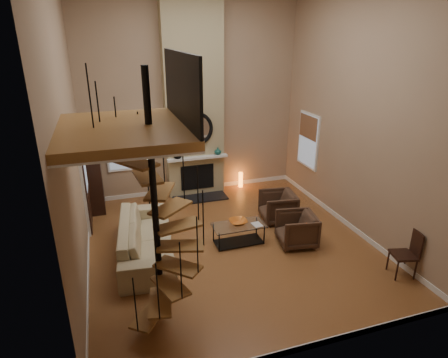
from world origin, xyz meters
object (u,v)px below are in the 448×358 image
object	(u,v)px
hutch	(93,176)
sofa	(146,238)
coffee_table	(239,231)
floor_lamp	(146,162)
accent_lamp	(241,180)
side_chair	(408,251)
armchair_near	(281,207)
armchair_far	(300,229)

from	to	relation	value
hutch	sofa	bearing A→B (deg)	-69.60
sofa	coffee_table	distance (m)	2.03
hutch	coffee_table	bearing A→B (deg)	-43.10
floor_lamp	accent_lamp	xyz separation A→B (m)	(2.85, 0.94, -1.16)
hutch	side_chair	xyz separation A→B (m)	(5.66, -4.92, -0.42)
armchair_near	coffee_table	distance (m)	1.57
hutch	accent_lamp	distance (m)	4.23
coffee_table	floor_lamp	distance (m)	2.92
floor_lamp	accent_lamp	size ratio (longest dim) A/B	3.77
coffee_table	side_chair	size ratio (longest dim) A/B	1.24
hutch	accent_lamp	size ratio (longest dim) A/B	4.46
floor_lamp	side_chair	distance (m)	6.12
accent_lamp	side_chair	bearing A→B (deg)	-73.85
hutch	armchair_far	bearing A→B (deg)	-37.16
armchair_far	floor_lamp	distance (m)	4.04
sofa	side_chair	size ratio (longest dim) A/B	2.89
hutch	coffee_table	world-z (taller)	hutch
sofa	side_chair	world-z (taller)	side_chair
armchair_far	side_chair	world-z (taller)	side_chair
sofa	side_chair	bearing A→B (deg)	-109.77
hutch	coffee_table	xyz separation A→B (m)	(2.99, -2.80, -0.67)
armchair_near	floor_lamp	distance (m)	3.52
coffee_table	floor_lamp	bearing A→B (deg)	128.67
accent_lamp	armchair_far	bearing A→B (deg)	-88.25
hutch	coffee_table	distance (m)	4.15
accent_lamp	side_chair	size ratio (longest dim) A/B	0.48
armchair_far	floor_lamp	xyz separation A→B (m)	(-2.96, 2.54, 1.06)
armchair_near	coffee_table	xyz separation A→B (m)	(-1.38, -0.74, -0.07)
hutch	coffee_table	size ratio (longest dim) A/B	1.73
floor_lamp	side_chair	xyz separation A→B (m)	(4.35, -4.22, -0.89)
armchair_near	side_chair	xyz separation A→B (m)	(1.28, -2.86, 0.17)
coffee_table	armchair_near	bearing A→B (deg)	28.23
coffee_table	sofa	bearing A→B (deg)	175.16
coffee_table	floor_lamp	size ratio (longest dim) A/B	0.68
coffee_table	accent_lamp	distance (m)	3.26
coffee_table	accent_lamp	world-z (taller)	accent_lamp
armchair_far	accent_lamp	bearing A→B (deg)	-168.63
armchair_near	accent_lamp	world-z (taller)	armchair_near
hutch	sofa	xyz separation A→B (m)	(0.98, -2.63, -0.55)
armchair_far	accent_lamp	distance (m)	3.48
hutch	side_chair	size ratio (longest dim) A/B	2.15
armchair_near	coffee_table	size ratio (longest dim) A/B	0.72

